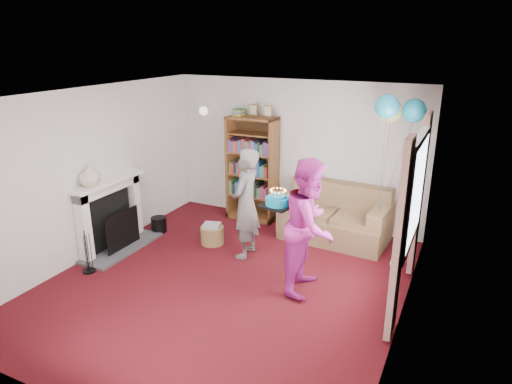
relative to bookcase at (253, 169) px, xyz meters
The scene contains 16 objects.
ground 2.58m from the bookcase, 72.63° to the right, with size 5.00×5.00×0.00m, color #360808.
wall_back 0.82m from the bookcase, 16.19° to the left, with size 4.50×0.02×2.50m, color silver.
wall_left 2.79m from the bookcase, 123.80° to the right, with size 0.02×5.00×2.50m, color silver.
wall_right 3.78m from the bookcase, 37.67° to the right, with size 0.02×5.00×2.50m, color silver.
ceiling 2.89m from the bookcase, 72.63° to the right, with size 4.50×5.00×0.01m, color white.
fireplace 2.55m from the bookcase, 122.97° to the right, with size 0.55×1.80×1.12m.
window_bay 3.40m from the bookcase, 30.18° to the right, with size 0.14×2.02×2.20m.
wall_sconce 1.41m from the bookcase, behind, with size 0.16×0.23×0.16m.
bookcase is the anchor object (origin of this frame).
sofa 1.74m from the bookcase, ahead, with size 1.68×0.89×0.89m.
wicker_basket 1.51m from the bookcase, 94.05° to the right, with size 0.38×0.38×0.34m.
person_striped 1.55m from the bookcase, 67.81° to the right, with size 0.60×0.40×1.66m, color black.
person_magenta 2.61m from the bookcase, 47.84° to the right, with size 0.86×0.67×1.77m, color #B42487.
birthday_cake 2.34m from the bookcase, 55.97° to the right, with size 0.39×0.39×0.22m.
balloons 2.86m from the bookcase, 13.38° to the right, with size 0.65×0.70×1.78m.
mantel_vase 2.85m from the bookcase, 119.74° to the right, with size 0.31×0.31×0.32m, color beige.
Camera 1 is at (2.73, -4.74, 3.15)m, focal length 32.00 mm.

